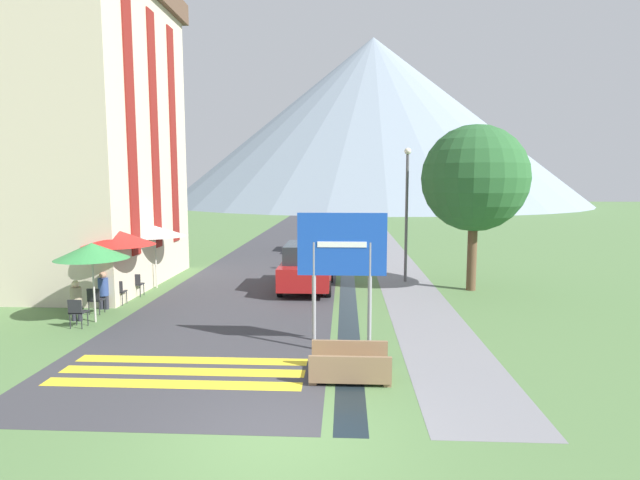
{
  "coord_description": "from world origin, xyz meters",
  "views": [
    {
      "loc": [
        1.08,
        -7.76,
        4.19
      ],
      "look_at": [
        0.18,
        10.0,
        2.1
      ],
      "focal_mm": 28.0,
      "sensor_mm": 36.0,
      "label": 1
    }
  ],
  "objects": [
    {
      "name": "ground_plane",
      "position": [
        0.0,
        20.0,
        0.0
      ],
      "size": [
        160.0,
        160.0,
        0.0
      ],
      "primitive_type": "plane",
      "color": "#517542"
    },
    {
      "name": "road",
      "position": [
        -2.5,
        30.0,
        0.0
      ],
      "size": [
        6.4,
        60.0,
        0.01
      ],
      "color": "#38383D",
      "rests_on": "ground_plane"
    },
    {
      "name": "footpath",
      "position": [
        3.6,
        30.0,
        0.0
      ],
      "size": [
        2.2,
        60.0,
        0.01
      ],
      "color": "slate",
      "rests_on": "ground_plane"
    },
    {
      "name": "drainage_channel",
      "position": [
        1.2,
        30.0,
        0.0
      ],
      "size": [
        0.6,
        60.0,
        0.0
      ],
      "color": "black",
      "rests_on": "ground_plane"
    },
    {
      "name": "crosswalk_marking",
      "position": [
        -2.5,
        2.7,
        0.01
      ],
      "size": [
        5.44,
        1.84,
        0.01
      ],
      "color": "yellow",
      "rests_on": "ground_plane"
    },
    {
      "name": "mountain_distant",
      "position": [
        6.21,
        90.36,
        15.63
      ],
      "size": [
        77.29,
        77.29,
        31.26
      ],
      "color": "gray",
      "rests_on": "ground_plane"
    },
    {
      "name": "hotel_building",
      "position": [
        -9.39,
        12.0,
        6.61
      ],
      "size": [
        6.25,
        8.4,
        12.33
      ],
      "color": "beige",
      "rests_on": "ground_plane"
    },
    {
      "name": "road_sign",
      "position": [
        1.01,
        4.34,
        2.35
      ],
      "size": [
        2.19,
        0.11,
        3.44
      ],
      "color": "gray",
      "rests_on": "ground_plane"
    },
    {
      "name": "footbridge",
      "position": [
        1.2,
        2.57,
        0.23
      ],
      "size": [
        1.7,
        1.1,
        0.65
      ],
      "color": "#846647",
      "rests_on": "ground_plane"
    },
    {
      "name": "parked_car_near",
      "position": [
        -0.4,
        11.35,
        0.91
      ],
      "size": [
        1.97,
        4.32,
        1.82
      ],
      "color": "#A31919",
      "rests_on": "ground_plane"
    },
    {
      "name": "parked_car_far",
      "position": [
        -0.62,
        22.14,
        0.91
      ],
      "size": [
        1.8,
        4.06,
        1.82
      ],
      "color": "navy",
      "rests_on": "ground_plane"
    },
    {
      "name": "cafe_chair_middle",
      "position": [
        -6.62,
        8.51,
        0.51
      ],
      "size": [
        0.4,
        0.4,
        0.85
      ],
      "rotation": [
        0.0,
        0.0,
        -0.4
      ],
      "color": "#232328",
      "rests_on": "ground_plane"
    },
    {
      "name": "cafe_chair_nearest",
      "position": [
        -6.59,
        5.82,
        0.51
      ],
      "size": [
        0.4,
        0.4,
        0.85
      ],
      "rotation": [
        0.0,
        0.0,
        0.09
      ],
      "color": "#232328",
      "rests_on": "ground_plane"
    },
    {
      "name": "cafe_chair_far_left",
      "position": [
        -6.54,
        9.77,
        0.51
      ],
      "size": [
        0.4,
        0.4,
        0.85
      ],
      "rotation": [
        0.0,
        0.0,
        0.38
      ],
      "color": "#232328",
      "rests_on": "ground_plane"
    },
    {
      "name": "cafe_chair_near_right",
      "position": [
        -6.81,
        7.3,
        0.51
      ],
      "size": [
        0.4,
        0.4,
        0.85
      ],
      "rotation": [
        0.0,
        0.0,
        0.25
      ],
      "color": "#232328",
      "rests_on": "ground_plane"
    },
    {
      "name": "cafe_umbrella_front_green",
      "position": [
        -6.39,
        6.45,
        2.15
      ],
      "size": [
        2.12,
        2.12,
        2.39
      ],
      "color": "#B7B2A8",
      "rests_on": "ground_plane"
    },
    {
      "name": "cafe_umbrella_middle_red",
      "position": [
        -6.57,
        8.64,
        2.3
      ],
      "size": [
        2.41,
        2.41,
        2.55
      ],
      "color": "#B7B2A8",
      "rests_on": "ground_plane"
    },
    {
      "name": "cafe_umbrella_rear_white",
      "position": [
        -6.37,
        11.29,
        2.26
      ],
      "size": [
        2.37,
        2.37,
        2.47
      ],
      "color": "#B7B2A8",
      "rests_on": "ground_plane"
    },
    {
      "name": "person_seated_far",
      "position": [
        -7.0,
        6.54,
        0.69
      ],
      "size": [
        0.32,
        0.32,
        1.25
      ],
      "color": "#282833",
      "rests_on": "ground_plane"
    },
    {
      "name": "person_seated_near",
      "position": [
        -6.86,
        7.95,
        0.69
      ],
      "size": [
        0.32,
        0.32,
        1.25
      ],
      "color": "#282833",
      "rests_on": "ground_plane"
    },
    {
      "name": "person_standing_terrace",
      "position": [
        -6.73,
        9.48,
        1.04
      ],
      "size": [
        0.32,
        0.32,
        1.79
      ],
      "color": "#282833",
      "rests_on": "ground_plane"
    },
    {
      "name": "streetlamp",
      "position": [
        3.63,
        13.1,
        3.27
      ],
      "size": [
        0.28,
        0.28,
        5.57
      ],
      "color": "#515156",
      "rests_on": "ground_plane"
    },
    {
      "name": "tree_by_path",
      "position": [
        5.98,
        11.54,
        4.3
      ],
      "size": [
        4.03,
        4.03,
        6.33
      ],
      "color": "brown",
      "rests_on": "ground_plane"
    }
  ]
}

